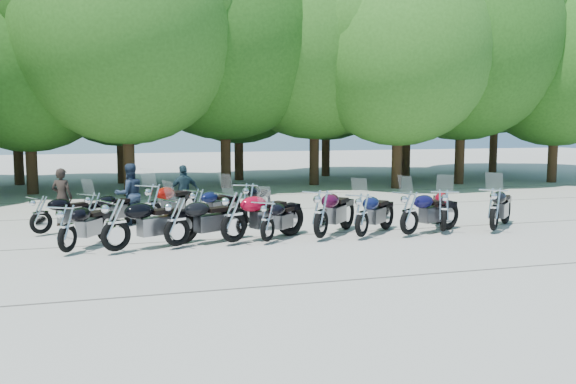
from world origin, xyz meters
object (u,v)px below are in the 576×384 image
object	(u,v)px
motorcycle_3	(233,215)
rider_2	(184,192)
motorcycle_9	(495,208)
rider_0	(62,197)
motorcycle_0	(67,227)
motorcycle_13	(197,206)
motorcycle_1	(116,223)
motorcycle_4	(268,220)
motorcycle_6	(362,214)
motorcycle_14	(248,202)
motorcycle_8	(443,209)
motorcycle_11	(94,210)
motorcycle_5	(321,212)
motorcycle_2	(177,220)
motorcycle_7	(409,211)
motorcycle_12	(153,204)
rider_1	(130,194)
motorcycle_10	(41,213)

from	to	relation	value
motorcycle_3	rider_2	distance (m)	4.32
motorcycle_9	rider_0	xyz separation A→B (m)	(-10.70, 4.25, 0.14)
motorcycle_0	motorcycle_13	distance (m)	4.16
motorcycle_1	motorcycle_4	xyz separation A→B (m)	(3.40, 0.19, -0.10)
motorcycle_6	motorcycle_14	distance (m)	3.55
motorcycle_4	motorcycle_9	size ratio (longest dim) A/B	0.88
motorcycle_8	motorcycle_11	distance (m)	8.93
motorcycle_13	rider_2	distance (m)	1.61
motorcycle_9	motorcycle_5	bearing A→B (deg)	41.92
motorcycle_2	motorcycle_7	bearing A→B (deg)	-119.50
motorcycle_11	motorcycle_13	size ratio (longest dim) A/B	1.00
motorcycle_11	motorcycle_12	distance (m)	1.51
motorcycle_8	motorcycle_2	bearing A→B (deg)	25.09
motorcycle_5	rider_1	world-z (taller)	rider_1
motorcycle_4	motorcycle_8	xyz separation A→B (m)	(4.61, 0.03, 0.06)
motorcycle_4	motorcycle_5	distance (m)	1.32
motorcycle_8	motorcycle_11	xyz separation A→B (m)	(-8.54, 2.60, -0.05)
motorcycle_3	motorcycle_4	size ratio (longest dim) A/B	1.21
motorcycle_14	motorcycle_12	bearing A→B (deg)	29.24
motorcycle_1	motorcycle_11	xyz separation A→B (m)	(-0.53, 2.82, -0.09)
motorcycle_1	motorcycle_14	bearing A→B (deg)	-77.95
motorcycle_2	motorcycle_10	size ratio (longest dim) A/B	1.13
motorcycle_3	rider_0	size ratio (longest dim) A/B	1.56
motorcycle_7	motorcycle_8	bearing A→B (deg)	-104.63
motorcycle_13	motorcycle_9	bearing A→B (deg)	-153.14
rider_1	motorcycle_12	bearing A→B (deg)	100.80
motorcycle_1	rider_1	world-z (taller)	rider_1
motorcycle_5	motorcycle_10	xyz separation A→B (m)	(-6.51, 2.53, -0.12)
motorcycle_14	rider_0	world-z (taller)	rider_0
motorcycle_3	motorcycle_4	bearing A→B (deg)	-121.32
motorcycle_5	motorcycle_11	distance (m)	5.86
motorcycle_3	motorcycle_8	xyz separation A→B (m)	(5.40, -0.04, -0.06)
motorcycle_6	motorcycle_14	bearing A→B (deg)	-5.00
motorcycle_2	motorcycle_8	bearing A→B (deg)	-117.71
motorcycle_3	motorcycle_13	xyz separation A→B (m)	(-0.47, 2.68, -0.11)
motorcycle_3	rider_1	xyz separation A→B (m)	(-2.21, 3.69, 0.15)
rider_2	motorcycle_12	bearing A→B (deg)	45.60
motorcycle_0	motorcycle_3	distance (m)	3.61
motorcycle_1	motorcycle_8	xyz separation A→B (m)	(8.01, 0.21, -0.04)
motorcycle_1	rider_1	distance (m)	3.96
motorcycle_6	motorcycle_5	bearing A→B (deg)	40.54
motorcycle_4	motorcycle_14	bearing A→B (deg)	-50.26
motorcycle_1	motorcycle_9	distance (m)	9.32
motorcycle_9	motorcycle_14	world-z (taller)	same
motorcycle_0	rider_2	distance (m)	5.24
motorcycle_4	motorcycle_6	xyz separation A→B (m)	(2.33, -0.09, 0.06)
motorcycle_9	motorcycle_14	size ratio (longest dim) A/B	1.00
motorcycle_6	motorcycle_8	distance (m)	2.28
motorcycle_7	motorcycle_8	world-z (taller)	motorcycle_7
motorcycle_5	motorcycle_7	world-z (taller)	motorcycle_5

